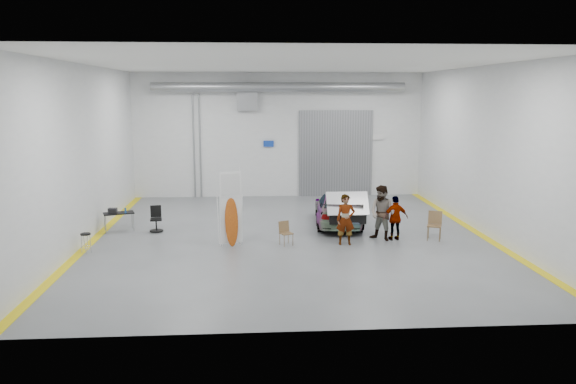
{
  "coord_description": "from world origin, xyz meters",
  "views": [
    {
      "loc": [
        -1.38,
        -19.26,
        5.05
      ],
      "look_at": [
        -0.04,
        0.65,
        1.5
      ],
      "focal_mm": 35.0,
      "sensor_mm": 36.0,
      "label": 1
    }
  ],
  "objects": [
    {
      "name": "sedan_car",
      "position": [
        1.99,
        1.82,
        0.63
      ],
      "size": [
        2.21,
        4.52,
        1.27
      ],
      "primitive_type": "imported",
      "rotation": [
        0.0,
        0.0,
        3.04
      ],
      "color": "silver",
      "rests_on": "ground"
    },
    {
      "name": "trunk_lid",
      "position": [
        1.99,
        -0.12,
        1.29
      ],
      "size": [
        1.48,
        0.9,
        0.04
      ],
      "primitive_type": "cube",
      "color": "silver",
      "rests_on": "sedan_car"
    },
    {
      "name": "ground",
      "position": [
        0.0,
        0.0,
        0.0
      ],
      "size": [
        16.0,
        16.0,
        0.0
      ],
      "primitive_type": "plane",
      "color": "slate",
      "rests_on": "ground"
    },
    {
      "name": "work_table",
      "position": [
        -6.32,
        1.33,
        0.68
      ],
      "size": [
        1.19,
        0.86,
        0.88
      ],
      "rotation": [
        0.0,
        0.0,
        0.33
      ],
      "color": "gray",
      "rests_on": "ground"
    },
    {
      "name": "person_a",
      "position": [
        1.77,
        -1.13,
        0.86
      ],
      "size": [
        0.64,
        0.44,
        1.72
      ],
      "primitive_type": "imported",
      "rotation": [
        0.0,
        0.0,
        -0.04
      ],
      "color": "brown",
      "rests_on": "ground"
    },
    {
      "name": "surfboard_display",
      "position": [
        -2.1,
        -1.06,
        1.07
      ],
      "size": [
        0.73,
        0.34,
        2.65
      ],
      "rotation": [
        0.0,
        0.0,
        0.26
      ],
      "color": "white",
      "rests_on": "ground"
    },
    {
      "name": "room_shell",
      "position": [
        0.24,
        2.22,
        4.08
      ],
      "size": [
        14.02,
        16.18,
        6.01
      ],
      "color": "silver",
      "rests_on": "ground"
    },
    {
      "name": "office_chair",
      "position": [
        -4.87,
        1.14,
        0.41
      ],
      "size": [
        0.5,
        0.5,
        0.93
      ],
      "rotation": [
        0.0,
        0.0,
        0.15
      ],
      "color": "black",
      "rests_on": "ground"
    },
    {
      "name": "folding_chair_near",
      "position": [
        -0.22,
        -1.09,
        0.25
      ],
      "size": [
        0.5,
        0.53,
        0.8
      ],
      "rotation": [
        0.0,
        0.0,
        0.43
      ],
      "color": "brown",
      "rests_on": "ground"
    },
    {
      "name": "person_c",
      "position": [
        3.59,
        -0.67,
        0.78
      ],
      "size": [
        0.94,
        0.48,
        1.56
      ],
      "primitive_type": "imported",
      "rotation": [
        0.0,
        0.0,
        3.27
      ],
      "color": "brown",
      "rests_on": "ground"
    },
    {
      "name": "person_b",
      "position": [
        3.12,
        -0.67,
        0.96
      ],
      "size": [
        1.18,
        1.16,
        1.92
      ],
      "primitive_type": "imported",
      "rotation": [
        0.0,
        0.0,
        -0.71
      ],
      "color": "#476C83",
      "rests_on": "ground"
    },
    {
      "name": "folding_chair_far",
      "position": [
        4.94,
        -0.74,
        0.31
      ],
      "size": [
        0.61,
        0.65,
        0.98
      ],
      "rotation": [
        0.0,
        0.0,
        -0.4
      ],
      "color": "brown",
      "rests_on": "ground"
    },
    {
      "name": "shop_stool",
      "position": [
        -6.63,
        -1.62,
        0.32
      ],
      "size": [
        0.33,
        0.33,
        0.65
      ],
      "rotation": [
        0.0,
        0.0,
        -0.22
      ],
      "color": "black",
      "rests_on": "ground"
    }
  ]
}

